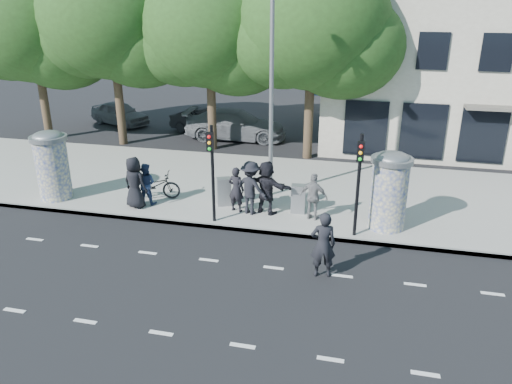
% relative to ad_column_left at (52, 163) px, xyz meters
% --- Properties ---
extents(ground, '(120.00, 120.00, 0.00)m').
position_rel_ad_column_left_xyz_m(ground, '(7.20, -4.50, -1.54)').
color(ground, black).
rests_on(ground, ground).
extents(sidewalk, '(40.00, 8.00, 0.15)m').
position_rel_ad_column_left_xyz_m(sidewalk, '(7.20, 3.00, -1.46)').
color(sidewalk, gray).
rests_on(sidewalk, ground).
extents(curb, '(40.00, 0.10, 0.16)m').
position_rel_ad_column_left_xyz_m(curb, '(7.20, -0.95, -1.46)').
color(curb, slate).
rests_on(curb, ground).
extents(lane_dash_near, '(32.00, 0.12, 0.01)m').
position_rel_ad_column_left_xyz_m(lane_dash_near, '(7.20, -6.70, -1.53)').
color(lane_dash_near, silver).
rests_on(lane_dash_near, ground).
extents(lane_dash_far, '(32.00, 0.12, 0.01)m').
position_rel_ad_column_left_xyz_m(lane_dash_far, '(7.20, -3.10, -1.53)').
color(lane_dash_far, silver).
rests_on(lane_dash_far, ground).
extents(ad_column_left, '(1.36, 1.36, 2.65)m').
position_rel_ad_column_left_xyz_m(ad_column_left, '(0.00, 0.00, 0.00)').
color(ad_column_left, beige).
rests_on(ad_column_left, sidewalk).
extents(ad_column_right, '(1.36, 1.36, 2.65)m').
position_rel_ad_column_left_xyz_m(ad_column_right, '(12.40, 0.20, 0.00)').
color(ad_column_right, beige).
rests_on(ad_column_right, sidewalk).
extents(traffic_pole_near, '(0.22, 0.31, 3.40)m').
position_rel_ad_column_left_xyz_m(traffic_pole_near, '(6.60, -0.71, 0.69)').
color(traffic_pole_near, black).
rests_on(traffic_pole_near, sidewalk).
extents(traffic_pole_far, '(0.22, 0.31, 3.40)m').
position_rel_ad_column_left_xyz_m(traffic_pole_far, '(11.40, -0.71, 0.69)').
color(traffic_pole_far, black).
rests_on(traffic_pole_far, sidewalk).
extents(street_lamp, '(0.25, 0.93, 8.00)m').
position_rel_ad_column_left_xyz_m(street_lamp, '(8.00, 2.13, 3.26)').
color(street_lamp, slate).
rests_on(street_lamp, sidewalk).
extents(tree_far_left, '(7.20, 7.20, 9.26)m').
position_rel_ad_column_left_xyz_m(tree_far_left, '(-5.80, 8.00, 4.65)').
color(tree_far_left, '#38281C').
rests_on(tree_far_left, ground).
extents(tree_mid_left, '(7.20, 7.20, 9.57)m').
position_rel_ad_column_left_xyz_m(tree_mid_left, '(-1.30, 8.00, 4.96)').
color(tree_mid_left, '#38281C').
rests_on(tree_mid_left, ground).
extents(tree_near_left, '(6.80, 6.80, 8.97)m').
position_rel_ad_column_left_xyz_m(tree_near_left, '(3.70, 8.20, 4.53)').
color(tree_near_left, '#38281C').
rests_on(tree_near_left, ground).
extents(tree_center, '(7.00, 7.00, 9.30)m').
position_rel_ad_column_left_xyz_m(tree_center, '(8.70, 7.80, 4.77)').
color(tree_center, '#38281C').
rests_on(tree_center, ground).
extents(ped_a, '(1.06, 0.83, 1.92)m').
position_rel_ad_column_left_xyz_m(ped_a, '(3.42, -0.14, -0.43)').
color(ped_a, black).
rests_on(ped_a, sidewalk).
extents(ped_b, '(0.68, 0.53, 1.67)m').
position_rel_ad_column_left_xyz_m(ped_b, '(7.13, 0.36, -0.55)').
color(ped_b, black).
rests_on(ped_b, sidewalk).
extents(ped_c, '(0.79, 0.63, 1.57)m').
position_rel_ad_column_left_xyz_m(ped_c, '(3.66, 0.27, -0.60)').
color(ped_c, navy).
rests_on(ped_c, sidewalk).
extents(ped_d, '(1.43, 1.10, 1.95)m').
position_rel_ad_column_left_xyz_m(ped_d, '(7.68, 0.28, -0.41)').
color(ped_d, black).
rests_on(ped_d, sidewalk).
extents(ped_e, '(1.07, 0.73, 1.68)m').
position_rel_ad_column_left_xyz_m(ped_e, '(9.92, 0.28, -0.55)').
color(ped_e, slate).
rests_on(ped_e, sidewalk).
extents(ped_f, '(1.92, 1.23, 1.95)m').
position_rel_ad_column_left_xyz_m(ped_f, '(8.22, 0.44, -0.41)').
color(ped_f, black).
rests_on(ped_f, sidewalk).
extents(man_road, '(0.80, 0.61, 1.96)m').
position_rel_ad_column_left_xyz_m(man_road, '(10.61, -3.19, -0.56)').
color(man_road, black).
rests_on(man_road, ground).
extents(bicycle, '(1.02, 2.08, 1.05)m').
position_rel_ad_column_left_xyz_m(bicycle, '(3.73, 0.83, -0.86)').
color(bicycle, black).
rests_on(bicycle, sidewalk).
extents(cabinet_left, '(0.61, 0.54, 1.05)m').
position_rel_ad_column_left_xyz_m(cabinet_left, '(6.53, 0.80, -0.86)').
color(cabinet_left, gray).
rests_on(cabinet_left, sidewalk).
extents(cabinet_right, '(0.53, 0.40, 1.05)m').
position_rel_ad_column_left_xyz_m(cabinet_right, '(9.32, 0.74, -0.86)').
color(cabinet_right, gray).
rests_on(cabinet_right, sidewalk).
extents(car_left, '(3.13, 4.39, 1.39)m').
position_rel_ad_column_left_xyz_m(car_left, '(-3.50, 11.91, -0.84)').
color(car_left, slate).
rests_on(car_left, ground).
extents(car_mid, '(2.55, 4.28, 1.33)m').
position_rel_ad_column_left_xyz_m(car_mid, '(2.24, 11.11, -0.87)').
color(car_mid, black).
rests_on(car_mid, ground).
extents(car_right, '(2.57, 5.68, 1.62)m').
position_rel_ad_column_left_xyz_m(car_right, '(4.35, 10.31, -0.73)').
color(car_right, slate).
rests_on(car_right, ground).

